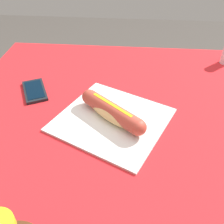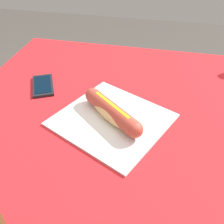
% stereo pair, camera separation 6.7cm
% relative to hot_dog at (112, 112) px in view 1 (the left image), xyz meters
% --- Properties ---
extents(dining_table, '(1.03, 1.01, 0.73)m').
position_rel_hot_dog_xyz_m(dining_table, '(-0.06, 0.03, -0.16)').
color(dining_table, brown).
rests_on(dining_table, ground).
extents(paper_wrapper, '(0.36, 0.35, 0.01)m').
position_rel_hot_dog_xyz_m(paper_wrapper, '(0.00, 0.00, -0.03)').
color(paper_wrapper, silver).
rests_on(paper_wrapper, dining_table).
extents(hot_dog, '(0.18, 0.16, 0.05)m').
position_rel_hot_dog_xyz_m(hot_dog, '(0.00, 0.00, 0.00)').
color(hot_dog, '#E5BC75').
rests_on(hot_dog, paper_wrapper).
extents(cell_phone, '(0.11, 0.14, 0.01)m').
position_rel_hot_dog_xyz_m(cell_phone, '(0.25, -0.12, -0.03)').
color(cell_phone, black).
rests_on(cell_phone, dining_table).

